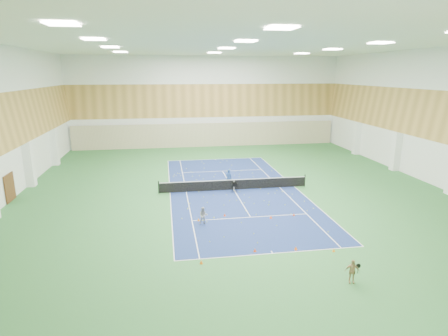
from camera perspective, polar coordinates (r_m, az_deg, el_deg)
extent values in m
plane|color=#2E6B33|center=(32.42, 1.52, -3.35)|extent=(40.00, 40.00, 0.00)
cube|color=navy|center=(32.42, 1.52, -3.34)|extent=(10.97, 23.77, 0.01)
cube|color=#C6B793|center=(51.09, -2.55, 5.05)|extent=(35.40, 0.16, 3.20)
cube|color=#593319|center=(33.86, -29.85, -2.60)|extent=(0.08, 1.80, 2.20)
imported|color=#1F438E|center=(33.15, 0.70, -1.53)|extent=(0.58, 0.38, 1.57)
imported|color=#97979F|center=(25.15, -3.16, -7.27)|extent=(0.61, 0.49, 1.20)
imported|color=tan|center=(19.62, 18.93, -14.66)|extent=(0.76, 0.45, 1.21)
cone|color=orange|center=(25.88, -3.90, -7.84)|extent=(0.18, 0.18, 0.20)
cone|color=#EE410C|center=(26.64, 0.12, -7.14)|extent=(0.18, 0.18, 0.20)
cone|color=#FF440D|center=(26.44, 7.16, -7.41)|extent=(0.20, 0.20, 0.22)
cone|color=red|center=(27.15, 10.60, -6.97)|extent=(0.18, 0.18, 0.20)
cone|color=orange|center=(20.51, -3.49, -14.09)|extent=(0.19, 0.19, 0.21)
cone|color=red|center=(21.76, 4.74, -12.35)|extent=(0.19, 0.19, 0.21)
cone|color=#FF5F0D|center=(22.27, 10.89, -11.90)|extent=(0.20, 0.20, 0.22)
cone|color=orange|center=(22.58, 16.38, -11.90)|extent=(0.18, 0.18, 0.19)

